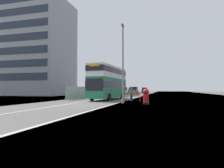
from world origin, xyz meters
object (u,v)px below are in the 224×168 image
Objects in this scene: double_decker_bus at (109,82)px; roadworks_barrier at (133,95)px; red_pillar_postbox at (146,96)px; car_oncoming_near at (134,92)px; pedestrian_at_kerb at (131,94)px; car_far_side at (145,91)px; car_receding_mid at (124,91)px; car_receding_far at (132,91)px; lamppost_foreground at (123,66)px.

roadworks_barrier is at bearing -33.78° from double_decker_bus.
roadworks_barrier is at bearing 113.58° from red_pillar_postbox.
car_oncoming_near is 2.16× the size of pedestrian_at_kerb.
car_far_side is at bearing 89.00° from double_decker_bus.
car_oncoming_near is 8.34m from car_receding_mid.
roadworks_barrier is 22.13m from car_oncoming_near.
roadworks_barrier is 47.42m from car_far_side.
car_receding_mid is 1.03× the size of car_receding_far.
car_far_side is at bearing 93.74° from pedestrian_at_kerb.
car_receding_far is (-2.58, 35.97, -1.55)m from double_decker_bus.
red_pillar_postbox is 27.28m from car_oncoming_near.
car_far_side is (4.07, 18.14, 0.02)m from car_receding_mid.
roadworks_barrier is at bearing 84.58° from lamppost_foreground.
lamppost_foreground is 2.01× the size of car_receding_mid.
car_receding_mid is 30.38m from pedestrian_at_kerb.
roadworks_barrier is 0.48× the size of car_receding_far.
double_decker_bus is 26.72m from car_receding_mid.
red_pillar_postbox is 44.39m from car_receding_far.
double_decker_bus is at bearing 146.22° from roadworks_barrier.
double_decker_bus is 1.22× the size of lamppost_foreground.
red_pillar_postbox is 0.79× the size of roadworks_barrier.
pedestrian_at_kerb is at bearing -86.26° from car_far_side.
car_far_side is (-3.25, 47.31, 0.29)m from roadworks_barrier.
pedestrian_at_kerb is (-0.13, -0.35, 0.16)m from roadworks_barrier.
roadworks_barrier is 30.07m from car_receding_mid.
double_decker_bus is 2.33× the size of car_far_side.
lamppost_foreground is 2.06× the size of car_receding_far.
car_receding_far is at bearing -111.25° from car_far_side.
lamppost_foreground reaches higher than car_far_side.
car_receding_mid is at bearing -94.28° from car_receding_far.
red_pillar_postbox is at bearing -50.84° from double_decker_bus.
car_far_side is 47.77m from pedestrian_at_kerb.
roadworks_barrier is 0.52× the size of car_oncoming_near.
double_decker_bus is 2.51× the size of car_receding_far.
lamppost_foreground reaches higher than roadworks_barrier.
car_oncoming_near is at bearing 96.23° from lamppost_foreground.
pedestrian_at_kerb is at bearing 86.02° from lamppost_foreground.
car_oncoming_near is (-3.25, 21.89, 0.25)m from roadworks_barrier.
car_oncoming_near is 0.92× the size of car_receding_far.
car_receding_mid is (-7.32, 29.17, 0.27)m from roadworks_barrier.
pedestrian_at_kerb is (-2.25, 4.50, 0.03)m from red_pillar_postbox.
red_pillar_postbox is at bearing -78.66° from car_oncoming_near.
double_decker_bus is at bearing -82.92° from car_receding_mid.
car_far_side is at bearing 95.88° from red_pillar_postbox.
car_receding_mid is (-9.44, 34.02, 0.14)m from red_pillar_postbox.
car_receding_mid is 9.53m from car_receding_far.
car_receding_far is at bearing 101.34° from red_pillar_postbox.
car_receding_far is (0.71, 9.50, 0.01)m from car_receding_mid.
car_far_side reaches higher than car_receding_mid.
red_pillar_postbox is at bearing -66.42° from roadworks_barrier.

